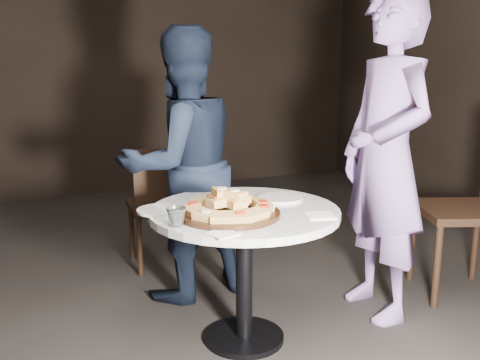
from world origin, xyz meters
The scene contains 13 objects.
floor centered at (0.00, 0.00, 0.00)m, with size 7.00×7.00×0.00m, color black.
table centered at (0.10, 0.06, 0.56)m, with size 1.20×1.20×0.68m.
serving_board centered at (-0.02, -0.03, 0.69)m, with size 0.47×0.47×0.02m, color black.
focaccia_pile centered at (-0.01, -0.02, 0.74)m, with size 0.42×0.42×0.11m.
plate_left centered at (-0.28, 0.18, 0.69)m, with size 0.21×0.21×0.01m, color white.
plate_right centered at (0.34, 0.14, 0.69)m, with size 0.23×0.23×0.01m, color white.
water_glass centered at (-0.28, -0.07, 0.72)m, with size 0.09×0.09×0.08m, color silver.
napkin_near centered at (-0.14, -0.26, 0.69)m, with size 0.11×0.11×0.01m, color white.
napkin_far centered at (0.36, -0.20, 0.69)m, with size 0.12×0.12×0.01m, color white.
chair_far centered at (0.00, 1.15, 0.48)m, with size 0.42×0.44×0.84m.
chair_right centered at (1.60, 0.01, 0.59)m, with size 0.64×0.63×1.02m.
diner_navy centered at (0.01, 0.72, 0.78)m, with size 0.76×0.59×1.57m, color black.
diner_teal centered at (0.92, 0.05, 0.87)m, with size 0.64×0.42×1.74m, color #866DAF.
Camera 1 is at (-0.93, -2.17, 1.36)m, focal length 40.00 mm.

